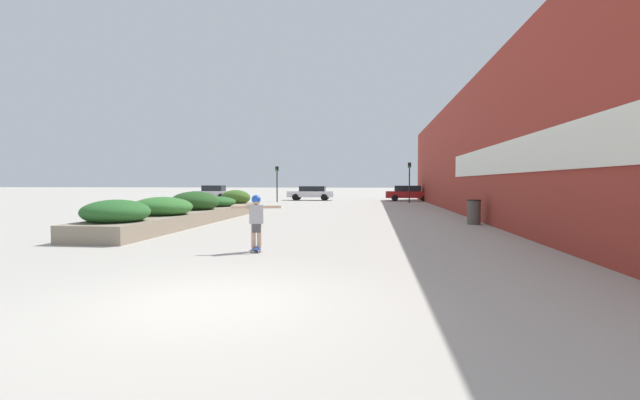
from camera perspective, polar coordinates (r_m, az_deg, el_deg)
name	(u,v)px	position (r m, az deg, el deg)	size (l,w,h in m)	color
ground_plane	(211,303)	(6.90, -14.35, -13.11)	(300.00, 300.00, 0.00)	#ADA89E
building_wall_right	(464,153)	(26.32, 18.71, 5.97)	(0.67, 46.06, 7.13)	maroon
planter_box	(191,210)	(20.54, -16.80, -1.25)	(2.33, 15.19, 1.42)	gray
skateboard	(256,249)	(11.58, -8.48, -6.43)	(0.40, 0.71, 0.10)	navy
skateboarder	(256,216)	(11.48, -8.50, -2.10)	(1.28, 0.48, 1.41)	tan
trash_bin	(474,212)	(19.88, 19.84, -1.51)	(0.58, 0.58, 1.09)	#514C47
car_leftmost	(506,193)	(48.52, 23.51, 0.90)	(3.92, 1.86, 1.52)	silver
car_center_left	(213,192)	(47.69, -14.10, 1.02)	(4.00, 1.84, 1.53)	#BCBCC1
car_center_right	(409,193)	(43.64, 11.73, 0.92)	(4.63, 1.86, 1.53)	maroon
car_rightmost	(311,193)	(44.36, -1.16, 0.97)	(4.79, 1.85, 1.46)	silver
traffic_light_left	(277,178)	(40.58, -5.76, 2.99)	(0.28, 0.30, 3.37)	black
traffic_light_right	(409,175)	(39.63, 11.84, 3.22)	(0.28, 0.30, 3.66)	black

